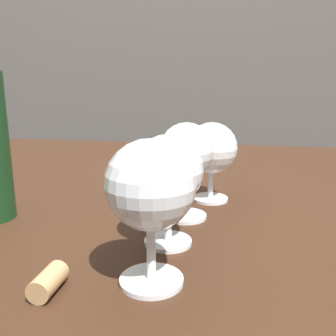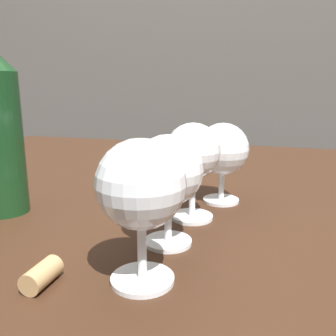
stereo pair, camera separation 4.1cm
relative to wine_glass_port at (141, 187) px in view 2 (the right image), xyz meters
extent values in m
cube|color=#59544F|center=(-0.10, 1.48, 0.43)|extent=(5.00, 0.08, 2.60)
cube|color=#382114|center=(-0.10, 0.36, -0.11)|extent=(1.30, 0.96, 0.03)
cylinder|color=#382114|center=(-0.68, 0.78, -0.50)|extent=(0.06, 0.06, 0.75)
cylinder|color=white|center=(0.00, 0.00, -0.09)|extent=(0.06, 0.06, 0.00)
cylinder|color=white|center=(0.00, 0.00, -0.06)|extent=(0.01, 0.01, 0.07)
sphere|color=white|center=(0.00, 0.00, 0.00)|extent=(0.09, 0.09, 0.09)
ellipsoid|color=#380711|center=(0.00, 0.00, 0.00)|extent=(0.07, 0.07, 0.03)
cylinder|color=white|center=(0.00, 0.09, -0.09)|extent=(0.06, 0.06, 0.00)
cylinder|color=white|center=(0.00, 0.09, -0.06)|extent=(0.01, 0.01, 0.06)
sphere|color=white|center=(0.00, 0.09, 0.00)|extent=(0.08, 0.08, 0.08)
ellipsoid|color=#EACC66|center=(0.00, 0.09, -0.01)|extent=(0.07, 0.07, 0.03)
cylinder|color=white|center=(0.01, 0.18, -0.09)|extent=(0.06, 0.06, 0.00)
cylinder|color=white|center=(0.01, 0.18, -0.06)|extent=(0.01, 0.01, 0.07)
sphere|color=white|center=(0.01, 0.18, 0.00)|extent=(0.08, 0.08, 0.08)
ellipsoid|color=#470A16|center=(0.01, 0.18, 0.00)|extent=(0.07, 0.07, 0.03)
cylinder|color=white|center=(0.04, 0.27, -0.09)|extent=(0.06, 0.06, 0.00)
cylinder|color=white|center=(0.04, 0.27, -0.06)|extent=(0.01, 0.01, 0.06)
sphere|color=white|center=(0.04, 0.27, -0.01)|extent=(0.08, 0.08, 0.08)
ellipsoid|color=gold|center=(0.04, 0.27, -0.01)|extent=(0.07, 0.07, 0.04)
cylinder|color=tan|center=(-0.09, -0.03, -0.08)|extent=(0.02, 0.04, 0.02)
camera|label=1|loc=(0.07, -0.31, 0.09)|focal=38.50mm
camera|label=2|loc=(0.11, -0.30, 0.09)|focal=38.50mm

